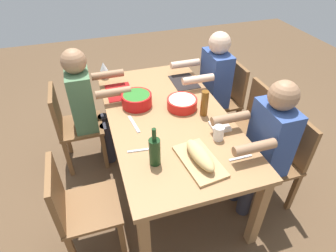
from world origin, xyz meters
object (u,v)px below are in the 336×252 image
Objects in this scene: beer_bottle at (204,103)px; diner_far_right at (266,141)px; dining_table at (168,123)px; chair_far_left at (225,97)px; bread_loaf at (200,155)px; cup_far_right at (219,133)px; chair_far_right at (280,157)px; cutting_board at (200,161)px; wine_glass at (104,67)px; napkin_stack at (220,126)px; serving_bowl_greens at (137,99)px; chair_near_right at (77,206)px; chair_near_left at (71,124)px; chair_far_center at (249,123)px; wine_bottle at (155,151)px; diner_far_left at (212,81)px; diner_near_left at (87,101)px; serving_bowl_pasta at (182,103)px.

diner_far_right is at bearing 39.29° from beer_bottle.
beer_bottle is at bearing 74.56° from dining_table.
chair_far_left is (-0.49, 0.80, -0.18)m from dining_table.
bread_loaf and cup_far_right have the same top height.
chair_far_left and chair_far_right have the same top height.
wine_glass is at bearing -162.22° from cutting_board.
napkin_stack is (-0.12, 0.07, -0.04)m from cup_far_right.
bread_loaf is (0.09, -0.76, 0.32)m from chair_far_right.
serving_bowl_greens is at bearing 18.63° from wine_glass.
chair_near_right is 1.11m from cup_far_right.
diner_far_right reaches higher than beer_bottle.
wine_glass reaches higher than chair_near_left.
chair_far_center is 3.30× the size of serving_bowl_greens.
beer_bottle reaches higher than wine_glass.
dining_table is at bearing 43.11° from serving_bowl_greens.
chair_far_center reaches higher than napkin_stack.
diner_far_right is 0.88m from wine_bottle.
serving_bowl_greens is (0.26, -1.01, 0.32)m from chair_far_left.
chair_far_right is (0.98, 0.18, -0.21)m from diner_far_left.
diner_far_right is 4.65× the size of serving_bowl_greens.
chair_far_center is at bearing 115.36° from wine_bottle.
diner_near_left is 3.00× the size of cutting_board.
serving_bowl_greens is at bearing -130.72° from diner_far_right.
chair_far_left and bread_loaf have the same top height.
dining_table is at bearing 153.58° from wine_bottle.
napkin_stack is at bearing 135.82° from bread_loaf.
beer_bottle is 1.57× the size of napkin_stack.
cutting_board is (0.65, -0.11, -0.04)m from serving_bowl_pasta.
diner_far_right and diner_near_left have the same top height.
chair_far_right reaches higher than serving_bowl_greens.
napkin_stack is (0.76, 1.14, 0.27)m from chair_near_left.
serving_bowl_greens is (0.26, 0.41, 0.10)m from diner_near_left.
diner_near_left is 4.14× the size of wine_bottle.
diner_far_left is at bearing 138.73° from wine_bottle.
chair_near_left is (-0.98, 0.00, 0.00)m from chair_near_right.
chair_far_right is 0.76m from beer_bottle.
chair_near_right is 1.67m from chair_far_center.
chair_near_left reaches higher than napkin_stack.
wine_glass is at bearing -150.96° from cup_far_right.
diner_far_right reaches higher than dining_table.
napkin_stack is (0.20, 0.05, -0.10)m from beer_bottle.
wine_bottle reaches higher than chair_far_left.
serving_bowl_greens is at bearing 57.04° from diner_near_left.
diner_far_left reaches higher than chair_far_left.
diner_near_left is at bearing -128.32° from diner_far_right.
chair_near_left is at bearing -106.94° from chair_far_center.
diner_far_left reaches higher than chair_far_right.
wine_bottle reaches higher than chair_far_center.
cup_far_right is (-0.10, 0.51, -0.05)m from wine_bottle.
wine_glass reaches higher than chair_far_center.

